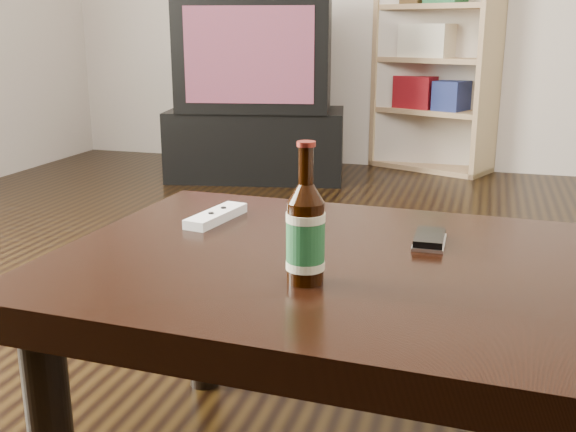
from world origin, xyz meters
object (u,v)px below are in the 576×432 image
(coffee_table, at_px, (414,300))
(phone, at_px, (429,239))
(tv, at_px, (255,54))
(remote, at_px, (216,216))
(beer_bottle, at_px, (306,234))
(bookshelf, at_px, (438,55))
(tv_stand, at_px, (257,144))

(coffee_table, relative_size, phone, 11.75)
(coffee_table, bearing_deg, tv, 114.40)
(remote, bearing_deg, tv, 117.03)
(tv, height_order, beer_bottle, tv)
(tv, relative_size, bookshelf, 0.69)
(tv_stand, height_order, beer_bottle, beer_bottle)
(bookshelf, relative_size, phone, 12.30)
(coffee_table, xyz_separation_m, phone, (0.01, 0.14, 0.08))
(tv_stand, distance_m, remote, 2.77)
(phone, bearing_deg, beer_bottle, -124.77)
(beer_bottle, xyz_separation_m, phone, (0.18, 0.27, -0.07))
(tv, bearing_deg, phone, -75.55)
(bookshelf, relative_size, remote, 7.48)
(tv, bearing_deg, tv_stand, 90.00)
(tv_stand, height_order, coffee_table, coffee_table)
(tv_stand, xyz_separation_m, coffee_table, (1.27, -2.81, 0.22))
(tv_stand, bearing_deg, beer_bottle, -80.66)
(coffee_table, height_order, beer_bottle, beer_bottle)
(tv_stand, relative_size, phone, 9.21)
(bookshelf, height_order, coffee_table, bookshelf)
(coffee_table, bearing_deg, bookshelf, 93.96)
(tv, xyz_separation_m, bookshelf, (1.03, 0.65, -0.02))
(tv_stand, height_order, tv, tv)
(tv, height_order, remote, tv)
(beer_bottle, relative_size, remote, 1.24)
(tv_stand, xyz_separation_m, phone, (1.29, -2.67, 0.30))
(beer_bottle, bearing_deg, coffee_table, 37.81)
(tv_stand, xyz_separation_m, beer_bottle, (1.10, -2.94, 0.37))
(bookshelf, distance_m, phone, 3.34)
(tv_stand, relative_size, tv, 1.08)
(tv, height_order, phone, tv)
(tv_stand, distance_m, bookshelf, 1.33)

